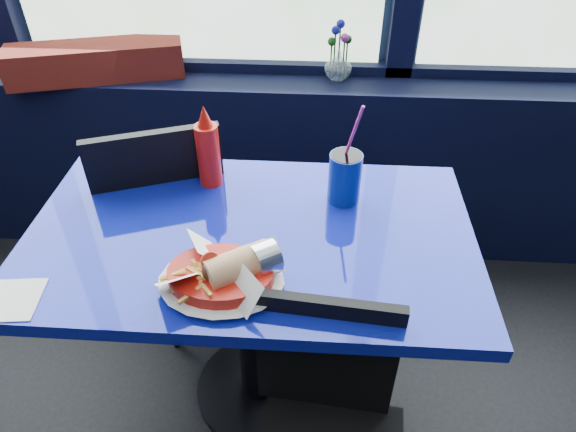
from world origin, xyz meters
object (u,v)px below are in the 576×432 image
object	(u,v)px
food_basket	(223,274)
soda_cup	(345,177)
flower_vase	(338,62)
chair_near_back	(189,216)
chair_near_front	(327,425)
ketchup_bottle	(208,151)
near_table	(253,279)
planter_box	(96,61)

from	to	relation	value
food_basket	soda_cup	distance (m)	0.46
flower_vase	food_basket	size ratio (longest dim) A/B	0.78
chair_near_back	flower_vase	bearing A→B (deg)	-152.38
chair_near_front	food_basket	distance (m)	0.45
flower_vase	ketchup_bottle	size ratio (longest dim) A/B	0.88
chair_near_back	soda_cup	world-z (taller)	soda_cup
near_table	chair_near_front	bearing A→B (deg)	-59.25
chair_near_back	flower_vase	size ratio (longest dim) A/B	4.09
chair_near_front	chair_near_back	distance (m)	0.86
near_table	food_basket	world-z (taller)	food_basket
planter_box	soda_cup	size ratio (longest dim) A/B	2.12
chair_near_front	food_basket	xyz separation A→B (m)	(-0.26, 0.18, 0.33)
chair_near_front	chair_near_back	size ratio (longest dim) A/B	0.87
ketchup_bottle	soda_cup	world-z (taller)	soda_cup
near_table	planter_box	size ratio (longest dim) A/B	1.81
chair_near_front	chair_near_back	xyz separation A→B (m)	(-0.49, 0.70, 0.07)
food_basket	flower_vase	bearing A→B (deg)	67.56
flower_vase	food_basket	xyz separation A→B (m)	(-0.28, -1.08, -0.08)
chair_near_back	chair_near_front	bearing A→B (deg)	104.48
chair_near_back	soda_cup	xyz separation A→B (m)	(0.52, -0.16, 0.30)
flower_vase	food_basket	distance (m)	1.12
chair_near_front	ketchup_bottle	bearing A→B (deg)	127.10
flower_vase	soda_cup	xyz separation A→B (m)	(0.01, -0.72, -0.04)
soda_cup	flower_vase	bearing A→B (deg)	90.93
soda_cup	ketchup_bottle	bearing A→B (deg)	171.72
planter_box	food_basket	world-z (taller)	planter_box
ketchup_bottle	flower_vase	bearing A→B (deg)	59.95
chair_near_back	ketchup_bottle	distance (m)	0.37
near_table	flower_vase	bearing A→B (deg)	74.78
planter_box	ketchup_bottle	distance (m)	0.83
chair_near_back	soda_cup	bearing A→B (deg)	142.25
ketchup_bottle	soda_cup	size ratio (longest dim) A/B	0.81
planter_box	soda_cup	bearing A→B (deg)	-50.94
planter_box	soda_cup	world-z (taller)	soda_cup
planter_box	flower_vase	world-z (taller)	flower_vase
chair_near_front	flower_vase	xyz separation A→B (m)	(0.02, 1.26, 0.41)
planter_box	flower_vase	size ratio (longest dim) A/B	2.95
flower_vase	near_table	bearing A→B (deg)	-105.22
planter_box	ketchup_bottle	size ratio (longest dim) A/B	2.61
near_table	chair_near_back	world-z (taller)	chair_near_back
chair_near_front	soda_cup	distance (m)	0.65
ketchup_bottle	soda_cup	distance (m)	0.40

